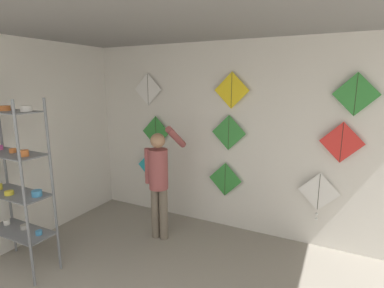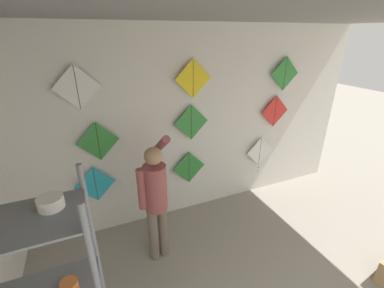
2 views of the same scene
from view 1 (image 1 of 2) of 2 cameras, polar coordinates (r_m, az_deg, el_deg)
The scene contains 14 objects.
back_panel at distance 4.48m, azimuth 8.03°, elevation 1.06°, with size 5.63×0.06×2.80m, color silver.
left_panel at distance 4.57m, azimuth -31.66°, elevation -0.41°, with size 0.06×4.47×2.80m, color silver.
ceiling_slab at distance 2.77m, azimuth -4.90°, elevation 24.09°, with size 5.63×4.47×0.04m, color gray.
shelf_rack at distance 4.02m, azimuth -30.79°, elevation -5.14°, with size 0.89×0.38×2.06m.
shopkeeper at distance 4.24m, azimuth -6.30°, elevation -6.15°, with size 0.42×0.59×1.64m.
kite_0 at distance 5.18m, azimuth -7.82°, elevation -4.13°, with size 0.52×0.01×0.52m.
kite_1 at distance 4.59m, azimuth 6.32°, elevation -6.72°, with size 0.52×0.01×0.52m.
kite_2 at distance 4.34m, azimuth 22.97°, elevation -8.72°, with size 0.52×0.04×0.66m.
kite_3 at distance 4.98m, azimuth -6.90°, elevation 2.31°, with size 0.52×0.01×0.52m.
kite_4 at distance 4.40m, azimuth 7.00°, elevation 2.15°, with size 0.52×0.01×0.52m.
kite_5 at distance 4.15m, azimuth 26.61°, elevation 0.27°, with size 0.52×0.01×0.52m.
kite_6 at distance 4.99m, azimuth -8.39°, elevation 10.25°, with size 0.52×0.01×0.52m.
kite_7 at distance 4.33m, azimuth 7.55°, elevation 10.09°, with size 0.52×0.01×0.52m.
kite_8 at distance 4.09m, azimuth 28.76°, elevation 8.29°, with size 0.52×0.01×0.52m.
Camera 1 is at (1.41, -0.47, 2.23)m, focal length 28.00 mm.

